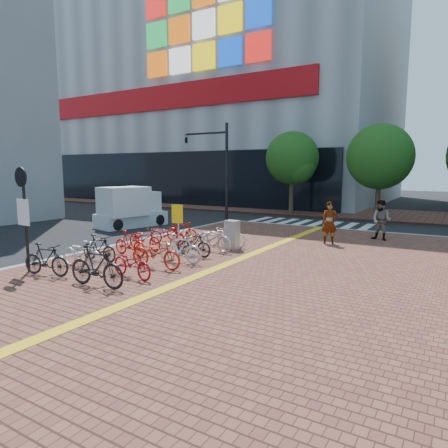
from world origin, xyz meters
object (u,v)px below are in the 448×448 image
Objects in this scene: bike_2 at (99,248)px; bike_3 at (130,243)px; utility_box at (232,235)px; yellow_sign at (178,218)px; bike_4 at (145,238)px; traffic_light_pole at (207,155)px; pedestrian_a at (330,223)px; bike_0 at (46,260)px; bike_13 at (226,236)px; bike_1 at (82,253)px; bike_11 at (193,244)px; box_truck at (130,208)px; bike_8 at (132,263)px; bike_5 at (167,234)px; pedestrian_b at (381,220)px; notice_sign at (24,207)px; bike_6 at (182,231)px; bike_10 at (180,248)px; bike_7 at (96,267)px; bike_9 at (156,253)px; bike_12 at (211,238)px.

bike_2 is 1.30m from bike_3.
utility_box is 2.40m from yellow_sign.
traffic_light_pole reaches higher than bike_4.
pedestrian_a is (6.01, 7.54, 0.46)m from bike_2.
bike_0 is 4.54m from bike_4.
bike_13 reaches higher than bike_3.
bike_1 is 1.20× the size of bike_11.
bike_8 is at bearing -45.47° from box_truck.
bike_1 is 1.19× the size of bike_2.
bike_5 is (-0.21, 4.68, -0.04)m from bike_1.
notice_sign is (-8.57, -11.92, 1.17)m from pedestrian_b.
pedestrian_a is at bearing -64.17° from bike_5.
pedestrian_a is 1.58× the size of utility_box.
utility_box is at bearing -35.99° from bike_2.
utility_box is (2.83, -0.32, 0.12)m from bike_6.
bike_4 is 1.07× the size of bike_10.
bike_10 is at bearing 177.27° from bike_13.
traffic_light_pole is (-2.79, 7.40, 3.67)m from bike_5.
bike_4 reaches higher than bike_8.
pedestrian_b is at bearing -40.83° from bike_2.
box_truck reaches higher than bike_1.
bike_11 reaches higher than bike_5.
yellow_sign is 8.86m from traffic_light_pole.
traffic_light_pole is (-10.54, 1.45, 3.20)m from pedestrian_b.
box_truck is at bearing 47.22° from bike_10.
bike_10 is at bearing -142.08° from pedestrian_a.
bike_3 reaches higher than bike_5.
pedestrian_a is 0.56× the size of notice_sign.
bike_13 is (2.47, 0.83, 0.03)m from bike_5.
bike_0 is 2.28m from bike_7.
bike_8 is 9.22m from pedestrian_a.
bike_9 is 12.55m from traffic_light_pole.
notice_sign is (-0.90, -6.90, 1.62)m from bike_6.
bike_4 is 5.16m from bike_7.
bike_0 is 0.87× the size of bike_7.
bike_2 is 3.73m from yellow_sign.
box_truck reaches higher than bike_9.
traffic_light_pole is at bearing 98.35° from notice_sign.
traffic_light_pole is (-5.14, 8.75, 3.65)m from bike_11.
bike_6 is 1.00× the size of bike_11.
yellow_sign reaches higher than bike_4.
box_truck is at bearing 54.51° from bike_4.
bike_0 is 5.94m from bike_5.
bike_2 is 3.39m from bike_11.
bike_6 is at bearing 71.28° from bike_12.
bike_12 is at bearing -99.99° from bike_5.
bike_8 is at bearing -136.55° from bike_4.
bike_11 is 2.12m from yellow_sign.
bike_10 is at bearing -65.54° from bike_2.
bike_0 is 0.50× the size of notice_sign.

